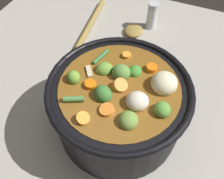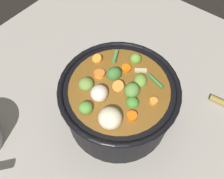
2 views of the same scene
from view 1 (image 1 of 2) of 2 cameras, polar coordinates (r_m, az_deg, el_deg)
ground_plane at (r=0.56m, az=1.48°, el=-7.93°), size 1.10×1.10×0.00m
cooking_pot at (r=0.50m, az=1.70°, el=-3.70°), size 0.29×0.29×0.17m
wooden_spoon at (r=0.79m, az=-0.26°, el=14.99°), size 0.26×0.20×0.02m
salt_shaker at (r=0.79m, az=9.71°, el=17.28°), size 0.03×0.03×0.09m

